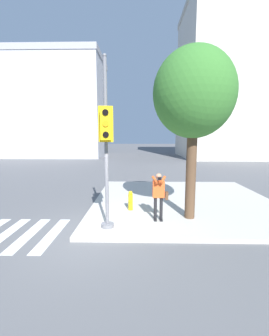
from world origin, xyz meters
name	(u,v)px	position (x,y,z in m)	size (l,w,h in m)	color
ground_plane	(91,235)	(0.00, 0.00, 0.00)	(160.00, 160.00, 0.00)	#5B5B5E
sidewalk_corner	(183,201)	(3.50, 3.50, 0.07)	(8.00, 8.00, 0.13)	#BCB7AD
crosswalk_stripes	(6,234)	(-2.65, -0.01, 0.00)	(3.26, 2.49, 0.01)	silver
traffic_signal_pole	(106,138)	(0.49, 0.29, 2.96)	(0.48, 1.17, 5.24)	slate
person_photographer	(159,193)	(2.16, 0.95, 1.11)	(0.58, 0.54, 1.64)	black
street_tree	(194,95)	(3.28, 1.20, 4.38)	(2.71, 2.71, 5.78)	brown
fire_hydrant	(130,201)	(1.15, 1.98, 0.51)	(0.18, 0.24, 0.77)	yellow
building_left	(49,107)	(-11.90, 27.15, 7.18)	(16.29, 9.47, 14.34)	#BCBCC1
building_right	(224,83)	(13.25, 26.42, 10.37)	(11.30, 12.59, 20.71)	beige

